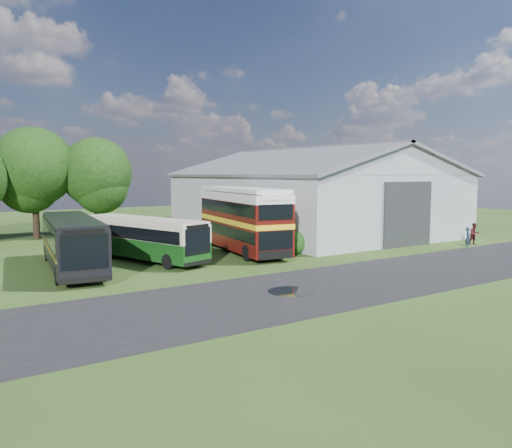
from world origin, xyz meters
TOP-DOWN VIEW (x-y plane):
  - ground at (0.00, 0.00)m, footprint 120.00×120.00m
  - asphalt_road at (3.00, -3.00)m, footprint 60.00×8.00m
  - puddle at (-1.50, -3.00)m, footprint 2.20×2.20m
  - storage_shed at (15.00, 15.98)m, footprint 18.80×24.80m
  - tree_mid at (-8.00, 24.80)m, footprint 6.80×6.80m
  - tree_right_a at (-3.00, 23.80)m, footprint 6.26×6.26m
  - shrub_front at (5.60, 6.00)m, footprint 1.70×1.70m
  - shrub_mid at (5.60, 8.00)m, footprint 1.60×1.60m
  - shrub_back at (5.60, 10.00)m, footprint 1.80×1.80m
  - bus_green_single at (-4.19, 9.14)m, footprint 5.22×10.25m
  - bus_maroon_double at (3.00, 8.62)m, footprint 4.37×10.99m
  - bus_dark_single at (-8.83, 8.36)m, footprint 3.90×11.33m
  - visitor_a at (17.78, 0.59)m, footprint 0.70×0.64m
  - visitor_b at (20.19, 1.64)m, footprint 1.02×0.92m

SIDE VIEW (x-z plane):
  - ground at x=0.00m, z-range 0.00..0.00m
  - asphalt_road at x=3.00m, z-range -0.01..0.01m
  - puddle at x=-1.50m, z-range -0.01..0.01m
  - shrub_front at x=5.60m, z-range -0.85..0.85m
  - shrub_mid at x=5.60m, z-range -0.80..0.80m
  - shrub_back at x=5.60m, z-range -0.90..0.90m
  - visitor_a at x=17.78m, z-range 0.00..1.61m
  - visitor_b at x=20.19m, z-range 0.00..1.72m
  - bus_green_single at x=-4.19m, z-range 0.09..2.85m
  - bus_dark_single at x=-8.83m, z-range 0.10..3.16m
  - bus_maroon_double at x=3.00m, z-range 0.00..4.59m
  - storage_shed at x=15.00m, z-range 0.09..8.24m
  - tree_right_a at x=-3.00m, z-range 1.27..10.10m
  - tree_mid at x=-8.00m, z-range 1.38..10.98m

